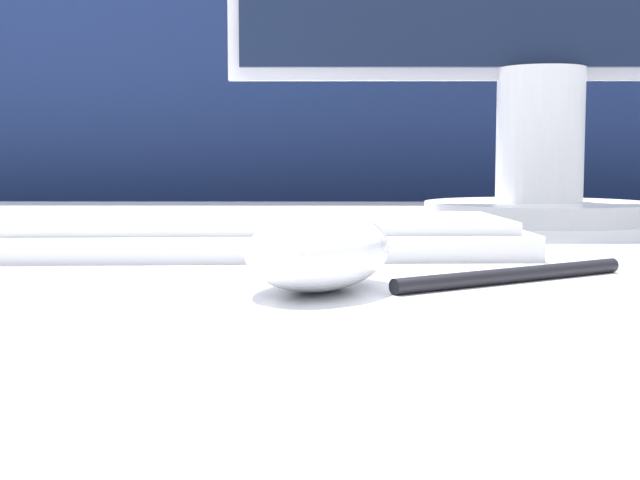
% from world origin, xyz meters
% --- Properties ---
extents(partition_panel, '(5.00, 0.03, 1.35)m').
position_xyz_m(partition_panel, '(0.00, 0.73, 0.67)').
color(partition_panel, navy).
rests_on(partition_panel, ground_plane).
extents(computer_mouse_near, '(0.10, 0.12, 0.04)m').
position_xyz_m(computer_mouse_near, '(0.07, -0.27, 0.80)').
color(computer_mouse_near, white).
rests_on(computer_mouse_near, desk).
extents(keyboard, '(0.42, 0.16, 0.02)m').
position_xyz_m(keyboard, '(-0.00, -0.10, 0.79)').
color(keyboard, silver).
rests_on(keyboard, desk).
extents(pen, '(0.14, 0.09, 0.01)m').
position_xyz_m(pen, '(0.17, -0.25, 0.78)').
color(pen, black).
rests_on(pen, desk).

